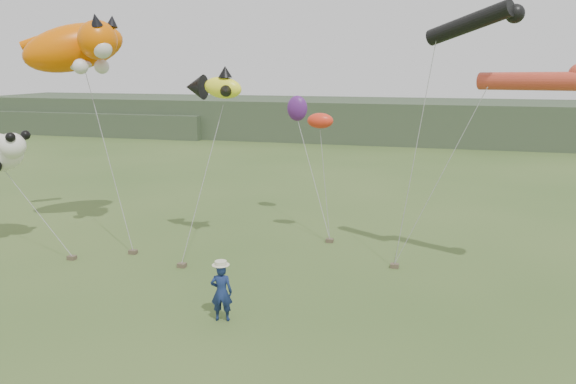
# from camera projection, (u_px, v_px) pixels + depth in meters

# --- Properties ---
(ground) EXTENTS (120.00, 120.00, 0.00)m
(ground) POSITION_uv_depth(u_px,v_px,m) (216.00, 322.00, 16.83)
(ground) COLOR #385123
(ground) RESTS_ON ground
(headland) EXTENTS (90.00, 13.00, 4.00)m
(headland) POSITION_uv_depth(u_px,v_px,m) (349.00, 120.00, 59.29)
(headland) COLOR #2D3D28
(headland) RESTS_ON ground
(festival_attendant) EXTENTS (0.73, 0.55, 1.79)m
(festival_attendant) POSITION_uv_depth(u_px,v_px,m) (222.00, 292.00, 16.78)
(festival_attendant) COLOR navy
(festival_attendant) RESTS_ON ground
(sandbag_anchors) EXTENTS (12.76, 5.11, 0.16)m
(sandbag_anchors) POSITION_uv_depth(u_px,v_px,m) (223.00, 256.00, 22.47)
(sandbag_anchors) COLOR brown
(sandbag_anchors) RESTS_ON ground
(cat_kite) EXTENTS (5.71, 4.41, 2.87)m
(cat_kite) POSITION_uv_depth(u_px,v_px,m) (79.00, 47.00, 23.97)
(cat_kite) COLOR #E25E00
(cat_kite) RESTS_ON ground
(fish_kite) EXTENTS (2.60, 1.75, 1.35)m
(fish_kite) POSITION_uv_depth(u_px,v_px,m) (213.00, 87.00, 22.28)
(fish_kite) COLOR #FEFC2A
(fish_kite) RESTS_ON ground
(tube_kites) EXTENTS (5.21, 2.23, 2.90)m
(tube_kites) POSITION_uv_depth(u_px,v_px,m) (508.00, 53.00, 18.59)
(tube_kites) COLOR black
(tube_kites) RESTS_ON ground
(misc_kites) EXTENTS (2.83, 3.73, 1.21)m
(misc_kites) POSITION_uv_depth(u_px,v_px,m) (305.00, 113.00, 25.69)
(misc_kites) COLOR red
(misc_kites) RESTS_ON ground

